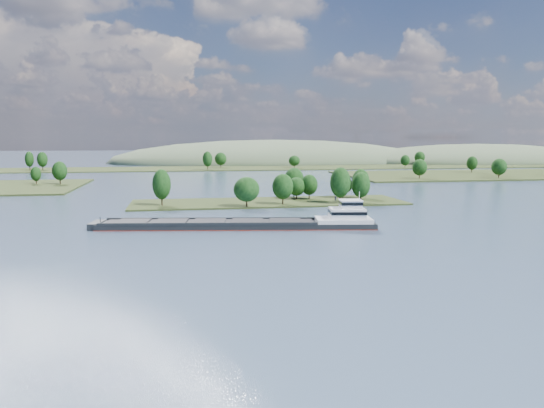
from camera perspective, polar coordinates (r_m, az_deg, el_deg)
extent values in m
plane|color=#37475F|center=(137.44, 3.81, -2.93)|extent=(1800.00, 1800.00, 0.00)
cube|color=#273316|center=(195.60, -0.36, 0.10)|extent=(100.00, 30.00, 1.20)
cylinder|color=black|center=(191.41, 7.33, 0.71)|extent=(0.50, 0.50, 4.24)
ellipsoid|color=black|center=(190.89, 7.36, 2.32)|extent=(7.42, 7.42, 10.90)
cylinder|color=black|center=(208.91, 2.38, 1.24)|extent=(0.50, 0.50, 3.82)
ellipsoid|color=black|center=(208.47, 2.39, 2.57)|extent=(8.11, 8.11, 9.81)
cylinder|color=black|center=(187.68, 1.16, 0.53)|extent=(0.50, 0.50, 3.53)
ellipsoid|color=black|center=(187.22, 1.17, 1.90)|extent=(7.58, 7.58, 9.08)
cylinder|color=black|center=(202.57, 2.65, 0.90)|extent=(0.50, 0.50, 2.76)
ellipsoid|color=black|center=(202.22, 2.66, 1.89)|extent=(6.91, 6.91, 7.09)
cylinder|color=black|center=(181.34, -2.74, 0.26)|extent=(0.50, 0.50, 3.32)
ellipsoid|color=black|center=(180.88, -2.75, 1.59)|extent=(9.00, 9.00, 8.55)
cylinder|color=black|center=(188.04, -11.75, 0.49)|extent=(0.50, 0.50, 4.14)
ellipsoid|color=black|center=(187.52, -11.79, 2.08)|extent=(6.41, 6.41, 10.64)
cylinder|color=black|center=(203.74, 4.03, 0.98)|extent=(0.50, 0.50, 3.12)
ellipsoid|color=black|center=(203.35, 4.04, 2.09)|extent=(6.50, 6.50, 8.02)
cylinder|color=black|center=(209.73, 9.49, 1.16)|extent=(0.50, 0.50, 3.71)
ellipsoid|color=black|center=(209.29, 9.51, 2.44)|extent=(6.76, 6.76, 9.54)
cylinder|color=black|center=(195.06, 9.51, 0.70)|extent=(0.50, 0.50, 3.62)
ellipsoid|color=black|center=(194.60, 9.54, 2.05)|extent=(6.78, 6.78, 9.32)
cylinder|color=black|center=(210.11, 7.57, 1.09)|extent=(0.50, 0.50, 2.86)
ellipsoid|color=black|center=(209.76, 7.59, 2.07)|extent=(7.89, 7.89, 7.35)
cylinder|color=black|center=(287.36, -21.83, 2.39)|extent=(0.50, 0.50, 3.74)
ellipsoid|color=black|center=(287.05, -21.88, 3.33)|extent=(7.42, 7.42, 9.63)
cylinder|color=black|center=(291.99, -24.03, 2.26)|extent=(0.50, 0.50, 2.87)
ellipsoid|color=black|center=(291.74, -24.06, 2.97)|extent=(5.13, 5.13, 7.38)
cylinder|color=black|center=(313.12, 15.57, 2.98)|extent=(0.50, 0.50, 3.64)
ellipsoid|color=black|center=(312.84, 15.60, 3.82)|extent=(8.42, 8.42, 9.36)
cylinder|color=black|center=(331.14, 23.20, 2.88)|extent=(0.50, 0.50, 3.72)
ellipsoid|color=black|center=(330.86, 23.24, 3.70)|extent=(8.68, 8.68, 9.56)
cylinder|color=black|center=(350.01, 23.25, 3.02)|extent=(0.50, 0.50, 3.01)
ellipsoid|color=black|center=(349.79, 23.28, 3.65)|extent=(5.88, 5.88, 7.74)
cylinder|color=black|center=(379.06, 20.69, 3.46)|extent=(0.50, 0.50, 3.58)
ellipsoid|color=black|center=(378.83, 20.72, 4.15)|extent=(7.27, 7.27, 9.20)
cube|color=#273316|center=(413.38, -5.45, 3.80)|extent=(900.00, 60.00, 1.20)
cylinder|color=black|center=(424.97, -24.60, 3.65)|extent=(0.50, 0.50, 4.40)
ellipsoid|color=black|center=(424.72, -24.64, 4.41)|extent=(6.25, 6.25, 11.33)
cylinder|color=black|center=(428.61, 14.12, 4.03)|extent=(0.50, 0.50, 3.28)
ellipsoid|color=black|center=(428.41, 14.14, 4.59)|extent=(7.24, 7.24, 8.43)
cylinder|color=black|center=(416.87, -5.54, 4.18)|extent=(0.50, 0.50, 3.91)
ellipsoid|color=black|center=(416.64, -5.54, 4.86)|extent=(9.24, 9.24, 10.06)
cylinder|color=black|center=(473.79, 15.59, 4.30)|extent=(0.50, 0.50, 3.82)
ellipsoid|color=black|center=(473.59, 15.61, 4.88)|extent=(8.91, 8.91, 9.81)
cylinder|color=black|center=(419.71, -23.44, 3.67)|extent=(0.50, 0.50, 4.31)
ellipsoid|color=black|center=(419.47, -23.48, 4.42)|extent=(7.52, 7.52, 11.09)
cylinder|color=black|center=(411.96, 2.41, 4.12)|extent=(0.50, 0.50, 3.18)
ellipsoid|color=black|center=(411.77, 2.41, 4.68)|extent=(8.80, 8.80, 8.17)
cylinder|color=black|center=(393.62, -6.94, 4.02)|extent=(0.50, 0.50, 4.39)
ellipsoid|color=black|center=(393.35, -6.96, 4.83)|extent=(7.14, 7.14, 11.28)
ellipsoid|color=#47593D|center=(563.71, 21.37, 4.23)|extent=(260.00, 140.00, 36.00)
ellipsoid|color=#47593D|center=(520.23, 0.29, 4.52)|extent=(320.00, 160.00, 44.00)
cube|color=black|center=(142.41, -3.76, -2.38)|extent=(74.35, 20.22, 2.03)
cube|color=maroon|center=(142.48, -3.76, -2.55)|extent=(74.56, 20.43, 0.23)
cube|color=black|center=(147.16, -6.57, -1.60)|extent=(56.60, 8.97, 0.74)
cube|color=black|center=(138.27, -6.91, -2.17)|extent=(56.60, 8.97, 0.74)
cube|color=black|center=(142.74, -6.73, -1.93)|extent=(55.97, 16.53, 0.28)
cube|color=black|center=(146.03, -14.69, -1.80)|extent=(9.35, 8.73, 0.32)
cube|color=black|center=(144.01, -10.76, -1.81)|extent=(9.35, 8.73, 0.32)
cube|color=black|center=(142.69, -6.73, -1.82)|extent=(9.35, 8.73, 0.32)
cube|color=black|center=(142.09, -2.65, -1.81)|extent=(9.35, 8.73, 0.32)
cube|color=black|center=(142.21, 1.44, -1.80)|extent=(9.35, 8.73, 0.32)
cube|color=black|center=(148.73, -18.31, -2.18)|extent=(3.98, 8.62, 1.85)
cylinder|color=black|center=(148.27, -17.99, -1.69)|extent=(0.25, 0.25, 2.03)
cube|color=white|center=(143.78, 7.70, -1.71)|extent=(15.92, 10.98, 1.11)
cube|color=white|center=(143.66, 8.07, -0.98)|extent=(10.23, 8.68, 2.77)
cube|color=black|center=(143.61, 8.08, -0.83)|extent=(10.44, 8.89, 0.83)
cube|color=white|center=(143.49, 8.45, -0.03)|extent=(6.30, 6.30, 2.03)
cube|color=black|center=(143.45, 8.46, 0.12)|extent=(6.51, 6.51, 0.74)
cube|color=white|center=(143.36, 8.46, 0.41)|extent=(6.72, 6.72, 0.18)
cylinder|color=white|center=(143.64, 9.38, 0.85)|extent=(0.21, 0.21, 2.40)
cylinder|color=black|center=(145.48, 6.85, 0.61)|extent=(0.53, 0.53, 1.11)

